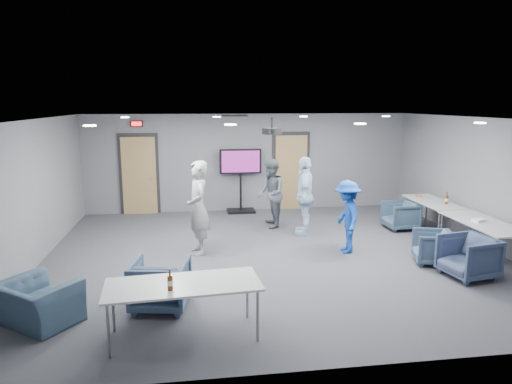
{
  "coord_description": "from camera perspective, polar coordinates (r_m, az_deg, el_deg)",
  "views": [
    {
      "loc": [
        -1.58,
        -8.58,
        3.01
      ],
      "look_at": [
        -0.29,
        0.51,
        1.2
      ],
      "focal_mm": 32.0,
      "sensor_mm": 36.0,
      "label": 1
    }
  ],
  "objects": [
    {
      "name": "floor",
      "position": [
        9.23,
        2.25,
        -7.89
      ],
      "size": [
        9.0,
        9.0,
        0.0
      ],
      "primitive_type": "plane",
      "color": "#36383D",
      "rests_on": "ground"
    },
    {
      "name": "ceiling",
      "position": [
        8.73,
        2.39,
        9.11
      ],
      "size": [
        9.0,
        9.0,
        0.0
      ],
      "primitive_type": "plane",
      "rotation": [
        3.14,
        0.0,
        0.0
      ],
      "color": "white",
      "rests_on": "wall_back"
    },
    {
      "name": "wall_back",
      "position": [
        12.78,
        -0.91,
        3.7
      ],
      "size": [
        9.0,
        0.02,
        2.7
      ],
      "primitive_type": "cube",
      "color": "slate",
      "rests_on": "floor"
    },
    {
      "name": "wall_front",
      "position": [
        5.12,
        10.48,
        -7.97
      ],
      "size": [
        9.0,
        0.02,
        2.7
      ],
      "primitive_type": "cube",
      "color": "slate",
      "rests_on": "floor"
    },
    {
      "name": "wall_left",
      "position": [
        9.21,
        -26.4,
        -0.4
      ],
      "size": [
        0.02,
        8.0,
        2.7
      ],
      "primitive_type": "cube",
      "color": "slate",
      "rests_on": "floor"
    },
    {
      "name": "wall_right",
      "position": [
        10.65,
        26.89,
        0.97
      ],
      "size": [
        0.02,
        8.0,
        2.7
      ],
      "primitive_type": "cube",
      "color": "slate",
      "rests_on": "floor"
    },
    {
      "name": "door_left",
      "position": [
        12.76,
        -14.38,
        2.06
      ],
      "size": [
        1.06,
        0.17,
        2.24
      ],
      "color": "black",
      "rests_on": "wall_back"
    },
    {
      "name": "door_right",
      "position": [
        12.98,
        4.38,
        2.53
      ],
      "size": [
        1.06,
        0.17,
        2.24
      ],
      "color": "black",
      "rests_on": "wall_back"
    },
    {
      "name": "exit_sign",
      "position": [
        12.6,
        -14.7,
        8.26
      ],
      "size": [
        0.32,
        0.08,
        0.16
      ],
      "color": "black",
      "rests_on": "wall_back"
    },
    {
      "name": "hvac_diffuser",
      "position": [
        11.43,
        -2.69,
        9.52
      ],
      "size": [
        0.6,
        0.6,
        0.03
      ],
      "primitive_type": "cube",
      "color": "black",
      "rests_on": "ceiling"
    },
    {
      "name": "downlights",
      "position": [
        8.73,
        2.39,
        9.02
      ],
      "size": [
        6.18,
        3.78,
        0.02
      ],
      "color": "white",
      "rests_on": "ceiling"
    },
    {
      "name": "person_a",
      "position": [
        9.16,
        -7.25,
        -1.97
      ],
      "size": [
        0.56,
        0.76,
        1.89
      ],
      "primitive_type": "imported",
      "rotation": [
        0.0,
        0.0,
        -1.4
      ],
      "color": "#959895",
      "rests_on": "floor"
    },
    {
      "name": "person_b",
      "position": [
        11.05,
        1.83,
        -0.19
      ],
      "size": [
        0.66,
        0.84,
        1.67
      ],
      "primitive_type": "imported",
      "rotation": [
        0.0,
        0.0,
        -1.61
      ],
      "color": "slate",
      "rests_on": "floor"
    },
    {
      "name": "person_c",
      "position": [
        10.51,
        6.1,
        -0.46
      ],
      "size": [
        0.73,
        1.14,
        1.81
      ],
      "primitive_type": "imported",
      "rotation": [
        0.0,
        0.0,
        -1.87
      ],
      "color": "#C6E0FF",
      "rests_on": "floor"
    },
    {
      "name": "person_d",
      "position": [
        9.39,
        11.3,
        -3.04
      ],
      "size": [
        0.62,
        1.0,
        1.48
      ],
      "primitive_type": "imported",
      "rotation": [
        0.0,
        0.0,
        -1.65
      ],
      "color": "#18429C",
      "rests_on": "floor"
    },
    {
      "name": "chair_right_a",
      "position": [
        11.5,
        17.58,
        -2.82
      ],
      "size": [
        0.76,
        0.74,
        0.67
      ],
      "primitive_type": "imported",
      "rotation": [
        0.0,
        0.0,
        -1.54
      ],
      "color": "#394E62",
      "rests_on": "floor"
    },
    {
      "name": "chair_right_b",
      "position": [
        9.31,
        21.26,
        -6.46
      ],
      "size": [
        0.85,
        0.84,
        0.63
      ],
      "primitive_type": "imported",
      "rotation": [
        0.0,
        0.0,
        -1.85
      ],
      "color": "#3C4E68",
      "rests_on": "floor"
    },
    {
      "name": "chair_right_c",
      "position": [
        8.81,
        24.99,
        -7.38
      ],
      "size": [
        0.94,
        0.92,
        0.74
      ],
      "primitive_type": "imported",
      "rotation": [
        0.0,
        0.0,
        -1.39
      ],
      "color": "#384461",
      "rests_on": "floor"
    },
    {
      "name": "chair_front_a",
      "position": [
        7.02,
        -11.84,
        -11.15
      ],
      "size": [
        0.93,
        0.95,
        0.75
      ],
      "primitive_type": "imported",
      "rotation": [
        0.0,
        0.0,
        2.97
      ],
      "color": "#3D506B",
      "rests_on": "floor"
    },
    {
      "name": "chair_front_b",
      "position": [
        7.07,
        -25.51,
        -12.42
      ],
      "size": [
        1.28,
        1.25,
        0.63
      ],
      "primitive_type": "imported",
      "rotation": [
        0.0,
        0.0,
        2.49
      ],
      "color": "#394F64",
      "rests_on": "floor"
    },
    {
      "name": "table_right_a",
      "position": [
        11.46,
        21.26,
        -1.32
      ],
      "size": [
        0.73,
        1.74,
        0.73
      ],
      "rotation": [
        0.0,
        0.0,
        1.57
      ],
      "color": "#B7BABC",
      "rests_on": "floor"
    },
    {
      "name": "table_right_b",
      "position": [
        9.9,
        26.6,
        -3.6
      ],
      "size": [
        0.82,
        1.98,
        0.73
      ],
      "rotation": [
        0.0,
        0.0,
        1.57
      ],
      "color": "#B7BABC",
      "rests_on": "floor"
    },
    {
      "name": "table_front_left",
      "position": [
        6.04,
        -9.1,
        -11.58
      ],
      "size": [
        2.03,
        0.98,
        0.73
      ],
      "rotation": [
        0.0,
        0.0,
        0.08
      ],
      "color": "#B7BABC",
      "rests_on": "floor"
    },
    {
      "name": "bottle_front",
      "position": [
        5.82,
        -10.69,
        -11.02
      ],
      "size": [
        0.07,
        0.07,
        0.28
      ],
      "color": "#5D2F10",
      "rests_on": "table_front_left"
    },
    {
      "name": "bottle_right",
      "position": [
        11.24,
        22.72,
        -0.87
      ],
      "size": [
        0.07,
        0.07,
        0.29
      ],
      "color": "#5D2F10",
      "rests_on": "table_right_a"
    },
    {
      "name": "snack_box",
      "position": [
        11.85,
        19.7,
        -0.5
      ],
      "size": [
        0.19,
        0.16,
        0.04
      ],
      "primitive_type": "cube",
      "rotation": [
        0.0,
        0.0,
        -0.35
      ],
      "color": "#BB5B2E",
      "rests_on": "table_right_a"
    },
    {
      "name": "wrapper",
      "position": [
        9.87,
        26.07,
        -3.19
      ],
      "size": [
        0.28,
        0.23,
        0.05
      ],
      "primitive_type": "cube",
      "rotation": [
        0.0,
        0.0,
        0.33
      ],
      "color": "white",
      "rests_on": "table_right_b"
    },
    {
      "name": "tv_stand",
      "position": [
        12.56,
        -1.94,
        1.94
      ],
      "size": [
        1.15,
        0.55,
        1.76
      ],
      "color": "black",
      "rests_on": "floor"
    },
    {
      "name": "projector",
      "position": [
        9.84,
        2.01,
        7.63
      ],
      "size": [
        0.41,
        0.38,
        0.36
      ],
      "rotation": [
        0.0,
        0.0,
        0.36
      ],
      "color": "black",
      "rests_on": "ceiling"
    }
  ]
}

